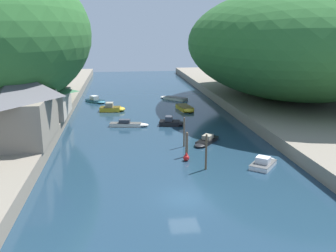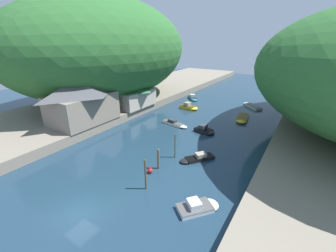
% 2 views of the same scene
% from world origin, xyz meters
% --- Properties ---
extents(water_surface, '(130.00, 130.00, 0.00)m').
position_xyz_m(water_surface, '(0.00, 30.00, 0.00)').
color(water_surface, '#1E384C').
rests_on(water_surface, ground).
extents(right_bank, '(22.00, 120.00, 1.55)m').
position_xyz_m(right_bank, '(23.92, 30.00, 0.77)').
color(right_bank, gray).
rests_on(right_bank, ground).
extents(hillside_right, '(35.43, 49.61, 19.02)m').
position_xyz_m(hillside_right, '(25.02, 35.81, 11.06)').
color(hillside_right, '#2D662D').
rests_on(hillside_right, right_bank).
extents(waterfront_building, '(7.76, 11.46, 7.81)m').
position_xyz_m(waterfront_building, '(-16.35, 13.93, 5.60)').
color(waterfront_building, gray).
rests_on(waterfront_building, left_bank).
extents(boathouse_shed, '(7.65, 9.60, 4.51)m').
position_xyz_m(boathouse_shed, '(-16.00, 26.02, 3.87)').
color(boathouse_shed, '#B2A899').
rests_on(boathouse_shed, left_bank).
extents(boat_yellow_tender, '(5.71, 2.22, 1.01)m').
position_xyz_m(boat_yellow_tender, '(-3.78, 24.24, 0.32)').
color(boat_yellow_tender, silver).
rests_on(boat_yellow_tender, water_surface).
extents(boat_white_cruiser, '(5.53, 5.40, 0.49)m').
position_xyz_m(boat_white_cruiser, '(5.34, 44.38, 0.24)').
color(boat_white_cruiser, silver).
rests_on(boat_white_cruiser, water_surface).
extents(boat_far_upstream, '(2.70, 5.63, 0.68)m').
position_xyz_m(boat_far_upstream, '(6.13, 33.72, 0.34)').
color(boat_far_upstream, gold).
rests_on(boat_far_upstream, water_surface).
extents(boat_moored_right, '(4.30, 4.59, 1.20)m').
position_xyz_m(boat_moored_right, '(-9.49, 43.10, 0.36)').
color(boat_moored_right, teal).
rests_on(boat_moored_right, water_surface).
extents(boat_red_skiff, '(4.01, 4.33, 1.10)m').
position_xyz_m(boat_red_skiff, '(9.43, 6.44, 0.33)').
color(boat_red_skiff, white).
rests_on(boat_red_skiff, water_surface).
extents(boat_near_quay, '(4.45, 2.43, 1.49)m').
position_xyz_m(boat_near_quay, '(-6.27, 34.83, 0.47)').
color(boat_near_quay, gold).
rests_on(boat_near_quay, water_surface).
extents(boat_open_rowboat, '(3.93, 2.60, 1.35)m').
position_xyz_m(boat_open_rowboat, '(2.38, 24.04, 0.42)').
color(boat_open_rowboat, black).
rests_on(boat_open_rowboat, water_surface).
extents(boat_mid_channel, '(4.08, 4.75, 0.93)m').
position_xyz_m(boat_mid_channel, '(5.23, 14.78, 0.29)').
color(boat_mid_channel, black).
rests_on(boat_mid_channel, water_surface).
extents(mooring_post_nearest, '(0.21, 0.21, 3.67)m').
position_xyz_m(mooring_post_nearest, '(3.25, 6.23, 1.84)').
color(mooring_post_nearest, brown).
rests_on(mooring_post_nearest, water_surface).
extents(mooring_post_second, '(0.32, 0.32, 2.78)m').
position_xyz_m(mooring_post_second, '(2.05, 10.35, 1.40)').
color(mooring_post_second, brown).
rests_on(mooring_post_second, water_surface).
extents(mooring_post_middle, '(0.20, 0.20, 3.57)m').
position_xyz_m(mooring_post_middle, '(2.37, 13.87, 1.79)').
color(mooring_post_middle, brown).
rests_on(mooring_post_middle, water_surface).
extents(channel_buoy_near, '(0.65, 0.65, 0.98)m').
position_xyz_m(channel_buoy_near, '(1.76, 8.95, 0.38)').
color(channel_buoy_near, red).
rests_on(channel_buoy_near, water_surface).
extents(person_on_quay, '(0.33, 0.43, 1.69)m').
position_xyz_m(person_on_quay, '(-15.14, 20.74, 2.53)').
color(person_on_quay, '#282D3D').
rests_on(person_on_quay, left_bank).
extents(person_by_boathouse, '(0.28, 0.41, 1.69)m').
position_xyz_m(person_by_boathouse, '(-13.74, 19.93, 2.53)').
color(person_by_boathouse, '#282D3D').
rests_on(person_by_boathouse, left_bank).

